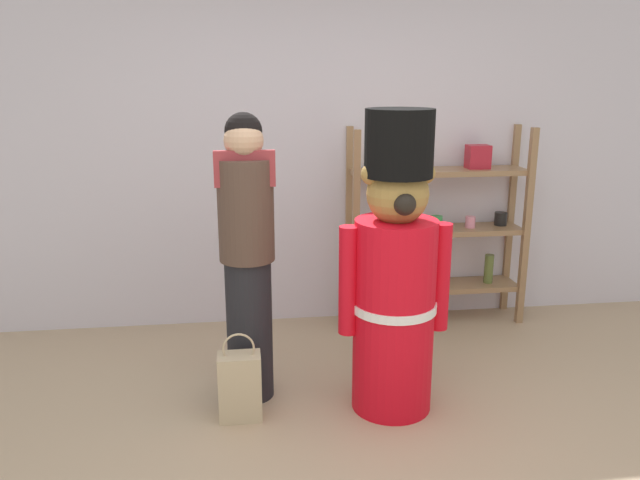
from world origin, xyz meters
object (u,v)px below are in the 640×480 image
Objects in this scene: teddy_bear_guard at (395,277)px; person_shopper at (247,253)px; merchandise_shelf at (436,224)px; shopping_bag at (240,386)px.

person_shopper is at bearing 163.80° from teddy_bear_guard.
person_shopper is (-1.46, -1.04, 0.12)m from merchandise_shelf.
shopping_bag is (-0.88, -0.02, -0.60)m from teddy_bear_guard.
merchandise_shelf is 0.90× the size of person_shopper.
shopping_bag is at bearing -139.73° from merchandise_shelf.
merchandise_shelf is at bearing 40.27° from shopping_bag.
teddy_bear_guard is 1.07m from shopping_bag.
person_shopper reaches higher than merchandise_shelf.
merchandise_shelf is 2.09m from shopping_bag.
person_shopper is (-0.82, 0.24, 0.10)m from teddy_bear_guard.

